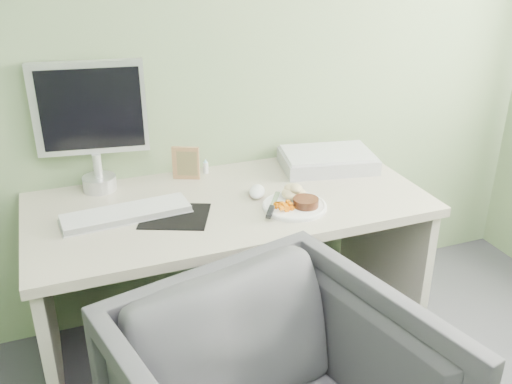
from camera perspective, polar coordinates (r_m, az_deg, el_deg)
name	(u,v)px	position (r m, az deg, el deg)	size (l,w,h in m)	color
wall_back	(198,30)	(2.48, -5.81, 15.84)	(3.50, 3.50, 0.00)	#6F825B
desk	(230,240)	(2.40, -2.59, -4.78)	(1.60, 0.75, 0.73)	#B2A795
plate	(294,206)	(2.26, 3.87, -1.44)	(0.25, 0.25, 0.01)	white
steak	(306,202)	(2.24, 5.01, -1.03)	(0.10, 0.10, 0.03)	black
potato_pile	(293,190)	(2.30, 3.72, 0.18)	(0.12, 0.09, 0.07)	tan
carrot_heap	(284,205)	(2.21, 2.86, -1.26)	(0.06, 0.05, 0.04)	#DD6604
steak_knife	(272,208)	(2.20, 1.59, -1.60)	(0.14, 0.21, 0.02)	silver
mousepad	(175,216)	(2.21, -8.09, -2.39)	(0.25, 0.22, 0.00)	black
keyboard	(126,213)	(2.23, -12.85, -2.05)	(0.48, 0.14, 0.02)	white
computer_mouse	(257,192)	(2.34, 0.10, 0.05)	(0.06, 0.12, 0.04)	white
photo_frame	(186,163)	(2.50, -7.03, 2.89)	(0.12, 0.01, 0.15)	#A1724B
eyedrop_bottle	(206,167)	(2.57, -5.06, 2.54)	(0.02, 0.02, 0.07)	white
scanner	(327,161)	(2.64, 7.16, 3.11)	(0.42, 0.28, 0.06)	#A2A4A9
monitor	(91,119)	(2.41, -16.15, 6.98)	(0.45, 0.15, 0.54)	silver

